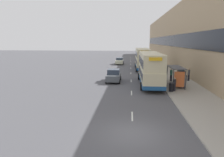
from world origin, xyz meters
name	(u,v)px	position (x,y,z in m)	size (l,w,h in m)	color
ground_plane	(133,133)	(0.00, 0.00, 0.00)	(220.00, 220.00, 0.00)	#515156
pavement	(157,64)	(6.50, 38.50, 0.07)	(5.00, 93.00, 0.14)	#A39E93
terrace_facade	(174,38)	(10.49, 38.50, 6.55)	(3.10, 93.00, 13.11)	tan
lane_mark_0	(132,116)	(0.00, 3.01, 0.01)	(0.12, 2.00, 0.01)	silver
lane_mark_1	(131,93)	(0.00, 10.17, 0.01)	(0.12, 2.00, 0.01)	silver
lane_mark_2	(131,81)	(0.00, 17.33, 0.01)	(0.12, 2.00, 0.01)	silver
lane_mark_3	(131,73)	(0.00, 24.48, 0.01)	(0.12, 2.00, 0.01)	silver
lane_mark_4	(131,68)	(0.00, 31.64, 0.01)	(0.12, 2.00, 0.01)	silver
lane_mark_5	(131,64)	(0.00, 38.80, 0.01)	(0.12, 2.00, 0.01)	silver
lane_mark_6	(131,61)	(0.00, 45.96, 0.01)	(0.12, 2.00, 0.01)	silver
lane_mark_7	(130,59)	(0.00, 53.12, 0.01)	(0.12, 2.00, 0.01)	silver
lane_mark_8	(130,57)	(0.00, 60.28, 0.01)	(0.12, 2.00, 0.01)	silver
bus_shelter	(178,73)	(5.77, 13.31, 1.88)	(1.60, 4.20, 2.48)	#4C4C51
double_decker_bus_near	(150,68)	(2.47, 14.77, 2.28)	(2.85, 10.55, 4.30)	beige
double_decker_bus_ahead	(142,58)	(2.34, 29.71, 2.28)	(2.85, 10.83, 4.30)	beige
car_0	(119,61)	(-2.84, 38.60, 0.84)	(2.06, 4.43, 1.69)	#B7B799
car_1	(114,76)	(-2.57, 16.43, 0.89)	(2.10, 4.09, 1.82)	#4C5156
pedestrian_at_shelter	(175,84)	(4.94, 11.05, 0.95)	(0.31, 0.31, 1.58)	#23232D
pedestrian_1	(181,76)	(6.87, 15.82, 1.08)	(0.37, 0.37, 1.85)	#23232D
pedestrian_2	(189,74)	(8.31, 17.40, 1.07)	(0.36, 0.36, 1.82)	#23232D
pedestrian_3	(185,81)	(6.51, 12.56, 1.08)	(0.36, 0.36, 1.84)	#23232D
pedestrian_4	(171,75)	(5.74, 16.99, 1.07)	(0.36, 0.36, 1.83)	#23232D
litter_bin	(171,87)	(4.55, 10.76, 0.67)	(0.55, 0.55, 1.05)	black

